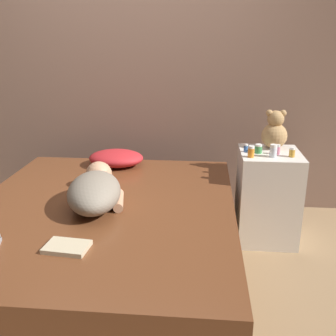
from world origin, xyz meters
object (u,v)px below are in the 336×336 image
at_px(bottle_orange, 251,152).
at_px(bottle_green, 258,149).
at_px(book, 67,247).
at_px(person_lying, 96,189).
at_px(bottle_clear, 273,151).
at_px(pillow, 116,158).
at_px(bottle_pink, 278,150).
at_px(bottle_blue, 246,148).
at_px(teddy_bear, 275,132).
at_px(bottle_amber, 292,152).

relative_size(bottle_orange, bottle_green, 1.24).
height_order(bottle_orange, book, bottle_orange).
height_order(person_lying, bottle_orange, bottle_orange).
xyz_separation_m(bottle_orange, bottle_green, (0.07, 0.11, -0.01)).
height_order(bottle_green, bottle_clear, bottle_clear).
height_order(pillow, bottle_pink, bottle_pink).
relative_size(pillow, book, 1.94).
distance_m(bottle_green, bottle_clear, 0.13).
bearing_deg(bottle_green, bottle_pink, -7.83).
bearing_deg(bottle_pink, pillow, 170.78).
bearing_deg(bottle_green, bottle_blue, 164.53).
relative_size(bottle_blue, bottle_orange, 0.72).
relative_size(teddy_bear, bottle_clear, 3.24).
bearing_deg(book, bottle_orange, 46.02).
bearing_deg(bottle_green, teddy_bear, 48.01).
xyz_separation_m(teddy_bear, bottle_clear, (-0.04, -0.24, -0.09)).
xyz_separation_m(pillow, bottle_clear, (1.21, -0.28, 0.17)).
height_order(pillow, bottle_clear, bottle_clear).
relative_size(teddy_bear, bottle_blue, 4.99).
bearing_deg(bottle_orange, book, -133.98).
distance_m(bottle_pink, bottle_green, 0.14).
distance_m(pillow, bottle_clear, 1.26).
relative_size(bottle_amber, bottle_clear, 0.76).
xyz_separation_m(bottle_amber, bottle_pink, (-0.09, 0.06, 0.00)).
relative_size(pillow, bottle_amber, 6.33).
bearing_deg(bottle_pink, teddy_bear, 91.42).
height_order(person_lying, bottle_pink, bottle_pink).
bearing_deg(bottle_pink, bottle_amber, -33.44).
bearing_deg(bottle_blue, book, -129.83).
xyz_separation_m(bottle_pink, bottle_orange, (-0.20, -0.09, 0.01)).
bearing_deg(bottle_amber, book, -140.34).
distance_m(bottle_orange, bottle_clear, 0.16).
bearing_deg(bottle_orange, teddy_bear, 52.50).
height_order(teddy_bear, bottle_orange, teddy_bear).
distance_m(person_lying, bottle_blue, 1.18).
bearing_deg(bottle_pink, bottle_blue, 169.11).
bearing_deg(teddy_bear, bottle_clear, -99.70).
distance_m(bottle_amber, book, 1.71).
bearing_deg(pillow, bottle_blue, -8.85).
xyz_separation_m(person_lying, bottle_clear, (1.17, 0.51, 0.14)).
distance_m(person_lying, bottle_green, 1.24).
height_order(bottle_amber, bottle_pink, bottle_pink).
height_order(bottle_pink, bottle_green, bottle_pink).
xyz_separation_m(bottle_orange, book, (-1.01, -1.05, -0.22)).
xyz_separation_m(bottle_blue, bottle_green, (0.09, -0.02, 0.00)).
relative_size(teddy_bear, bottle_pink, 4.10).
distance_m(bottle_orange, bottle_green, 0.13).
bearing_deg(bottle_blue, bottle_clear, -32.68).
xyz_separation_m(teddy_bear, book, (-1.21, -1.31, -0.31)).
relative_size(bottle_blue, bottle_green, 0.89).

